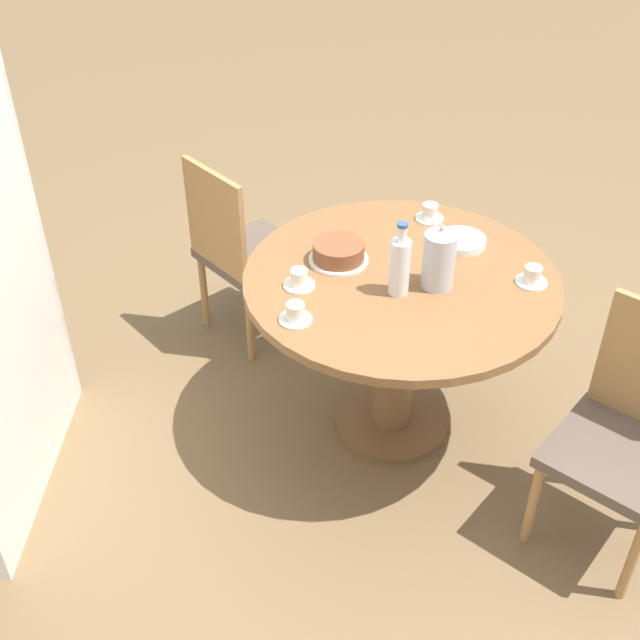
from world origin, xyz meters
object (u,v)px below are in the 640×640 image
chair_a (629,433)px  cup_c (430,213)px  chair_b (242,248)px  coffee_pot (439,258)px  cake_main (339,252)px  cup_d (299,280)px  cup_b (532,277)px  cup_a (295,314)px  water_bottle (400,265)px

chair_a → cup_c: size_ratio=7.72×
chair_b → coffee_pot: (-0.69, -0.78, 0.39)m
coffee_pot → cake_main: (0.16, 0.35, -0.08)m
chair_b → cup_c: 0.88m
chair_b → cup_c: (-0.21, -0.80, 0.30)m
chair_a → cup_d: size_ratio=7.72×
cup_d → cup_b: bearing=-88.1°
cup_b → cup_d: same height
cake_main → cup_a: cake_main is taller
coffee_pot → cup_d: bearing=91.2°
chair_b → cup_d: (-0.70, -0.28, 0.30)m
cup_b → chair_b: bearing=59.2°
cup_b → cake_main: bearing=78.5°
water_bottle → cake_main: size_ratio=1.25×
chair_b → cup_a: chair_b is taller
chair_a → cup_d: bearing=-162.8°
chair_b → cup_d: 0.81m
coffee_pot → cup_d: coffee_pot is taller
cup_a → cup_d: size_ratio=1.00×
coffee_pot → cup_a: bearing=113.5°
water_bottle → cup_d: (0.04, 0.35, -0.09)m
cup_d → cup_a: bearing=178.5°
chair_a → cake_main: (0.63, 0.97, 0.31)m
chair_a → cup_b: bearing=158.9°
chair_a → cup_a: chair_a is taller
cake_main → cup_b: 0.71m
chair_a → coffee_pot: (0.47, 0.62, 0.39)m
cup_a → cup_b: same height
cake_main → cup_d: 0.22m
cup_b → cup_c: bearing=35.0°
chair_b → cup_a: bearing=154.9°
chair_a → cake_main: bearing=-173.3°
cup_d → chair_b: bearing=22.0°
coffee_pot → cake_main: coffee_pot is taller
chair_a → chair_b: bearing=179.9°
chair_b → water_bottle: 1.04m
chair_b → coffee_pot: coffee_pot is taller
chair_b → chair_a: bearing=-171.6°
cup_c → cup_a: bearing=143.0°
chair_b → coffee_pot: size_ratio=3.60×
chair_a → chair_b: 1.81m
water_bottle → cup_b: bearing=-82.7°
cake_main → cup_a: bearing=158.4°
coffee_pot → cup_c: 0.49m
chair_a → chair_b: same height
water_bottle → cake_main: (0.20, 0.21, -0.08)m
chair_b → water_bottle: size_ratio=3.18×
cup_a → cup_d: same height
cup_a → cup_b: 0.88m
coffee_pot → cake_main: bearing=65.7°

